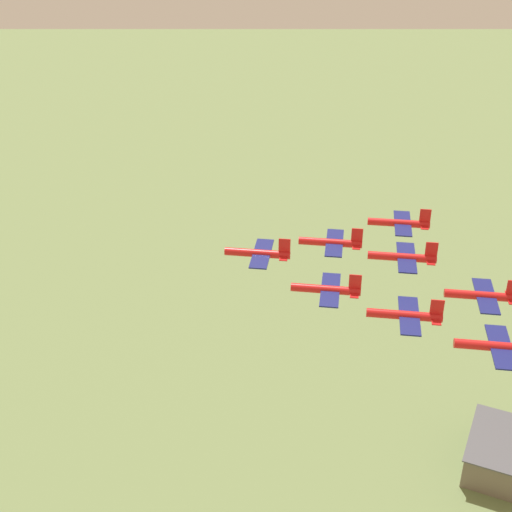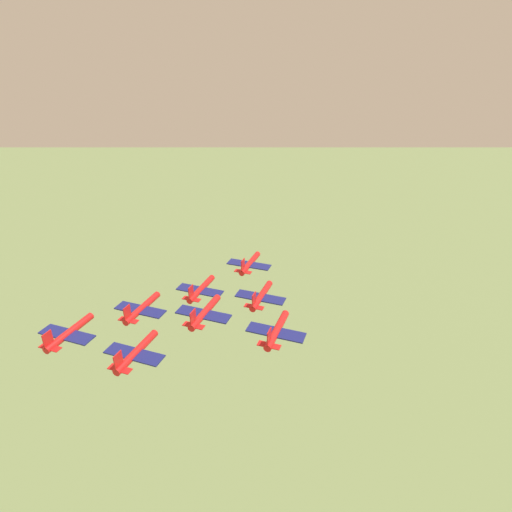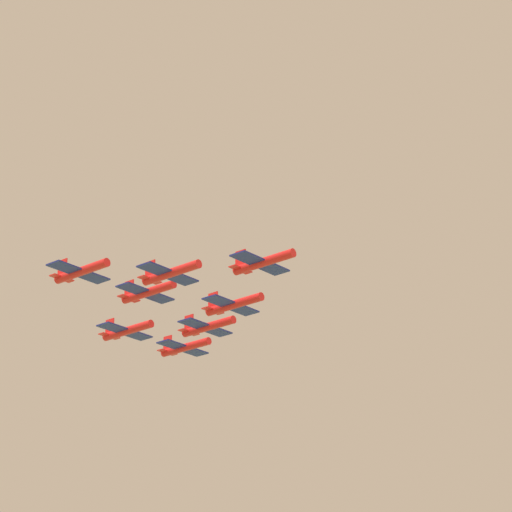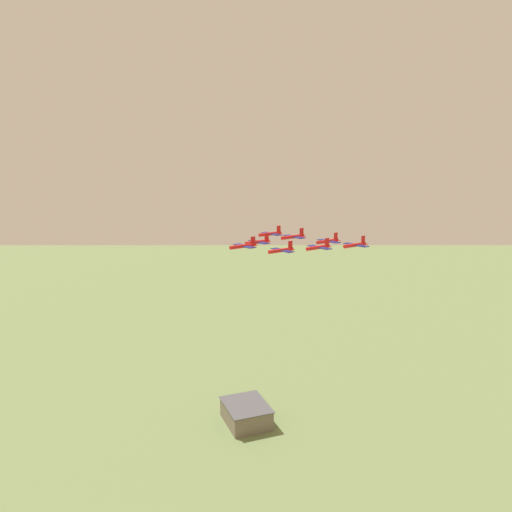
% 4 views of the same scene
% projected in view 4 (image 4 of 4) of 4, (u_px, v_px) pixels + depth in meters
% --- Properties ---
extents(hangar, '(34.01, 27.88, 13.38)m').
position_uv_depth(hangar, '(246.00, 413.00, 333.40)').
color(hangar, '#726656').
rests_on(hangar, ground_plane).
extents(jet_0, '(10.51, 10.83, 3.64)m').
position_uv_depth(jet_0, '(244.00, 246.00, 175.51)').
color(jet_0, red).
extents(jet_1, '(10.51, 10.83, 3.64)m').
position_uv_depth(jet_1, '(282.00, 250.00, 177.44)').
color(jet_1, red).
extents(jet_2, '(10.51, 10.83, 3.64)m').
position_uv_depth(jet_2, '(258.00, 242.00, 187.94)').
color(jet_2, red).
extents(jet_3, '(10.51, 10.83, 3.64)m').
position_uv_depth(jet_3, '(319.00, 247.00, 178.86)').
color(jet_3, red).
extents(jet_4, '(10.51, 10.83, 3.64)m').
position_uv_depth(jet_4, '(294.00, 237.00, 189.16)').
color(jet_4, red).
extents(jet_5, '(10.51, 10.83, 3.64)m').
position_uv_depth(jet_5, '(271.00, 234.00, 199.99)').
color(jet_5, red).
extents(jet_6, '(10.51, 10.83, 3.64)m').
position_uv_depth(jet_6, '(356.00, 245.00, 180.32)').
color(jet_6, red).
extents(jet_7, '(10.51, 10.83, 3.64)m').
position_uv_depth(jet_7, '(328.00, 241.00, 191.12)').
color(jet_7, red).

